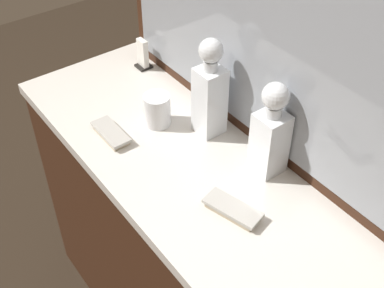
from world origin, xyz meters
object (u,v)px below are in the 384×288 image
at_px(crystal_decanter_rear, 270,137).
at_px(napkin_holder, 143,56).
at_px(crystal_tumbler_right, 157,111).
at_px(silver_brush_far_left, 111,133).
at_px(crystal_decanter_far_right, 210,96).
at_px(silver_brush_rear, 233,210).

distance_m(crystal_decanter_rear, napkin_holder, 0.66).
xyz_separation_m(crystal_tumbler_right, silver_brush_far_left, (-0.03, -0.15, -0.03)).
xyz_separation_m(crystal_decanter_far_right, napkin_holder, (-0.42, 0.03, -0.08)).
bearing_deg(crystal_tumbler_right, crystal_decanter_far_right, 41.19).
relative_size(crystal_decanter_far_right, silver_brush_far_left, 2.16).
relative_size(crystal_decanter_rear, napkin_holder, 2.62).
relative_size(silver_brush_rear, napkin_holder, 1.51).
xyz_separation_m(crystal_decanter_far_right, silver_brush_far_left, (-0.15, -0.26, -0.12)).
relative_size(crystal_tumbler_right, silver_brush_rear, 0.62).
xyz_separation_m(silver_brush_far_left, napkin_holder, (-0.27, 0.29, 0.03)).
bearing_deg(napkin_holder, crystal_tumbler_right, -24.86).
distance_m(silver_brush_far_left, silver_brush_rear, 0.46).
relative_size(crystal_decanter_rear, silver_brush_rear, 1.74).
height_order(crystal_decanter_far_right, silver_brush_rear, crystal_decanter_far_right).
bearing_deg(silver_brush_rear, napkin_holder, 165.24).
relative_size(crystal_tumbler_right, napkin_holder, 0.93).
distance_m(crystal_decanter_far_right, crystal_decanter_rear, 0.23).
bearing_deg(napkin_holder, silver_brush_far_left, -46.97).
bearing_deg(crystal_decanter_rear, silver_brush_rear, -68.98).
bearing_deg(crystal_tumbler_right, silver_brush_rear, -7.00).
relative_size(crystal_decanter_rear, crystal_tumbler_right, 2.80).
distance_m(crystal_tumbler_right, silver_brush_far_left, 0.16).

